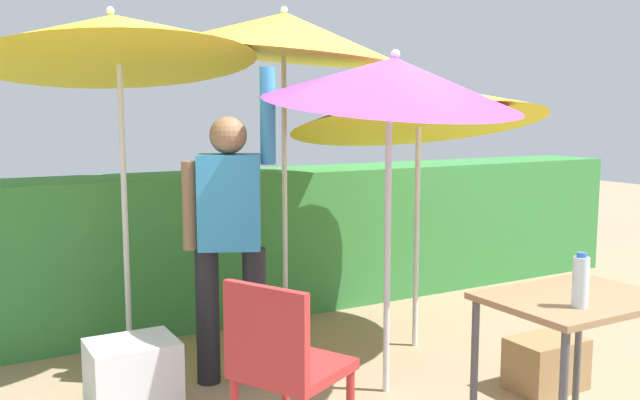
# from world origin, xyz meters

# --- Properties ---
(ground_plane) EXTENTS (24.00, 24.00, 0.00)m
(ground_plane) POSITION_xyz_m (0.00, 0.00, 0.00)
(ground_plane) COLOR #9E8466
(hedge_row) EXTENTS (8.00, 0.70, 1.15)m
(hedge_row) POSITION_xyz_m (0.00, 1.80, 0.58)
(hedge_row) COLOR #38843D
(hedge_row) RESTS_ON ground_plane
(umbrella_rainbow) EXTENTS (1.46, 1.48, 2.04)m
(umbrella_rainbow) POSITION_xyz_m (0.24, -0.09, 1.79)
(umbrella_rainbow) COLOR silver
(umbrella_rainbow) RESTS_ON ground_plane
(umbrella_orange) EXTENTS (1.73, 1.72, 2.41)m
(umbrella_orange) POSITION_xyz_m (0.17, 1.11, 2.16)
(umbrella_orange) COLOR silver
(umbrella_orange) RESTS_ON ground_plane
(umbrella_yellow) EXTENTS (1.73, 1.73, 2.01)m
(umbrella_yellow) POSITION_xyz_m (0.83, 0.46, 1.67)
(umbrella_yellow) COLOR silver
(umbrella_yellow) RESTS_ON ground_plane
(umbrella_navy) EXTENTS (1.73, 1.75, 2.34)m
(umbrella_navy) POSITION_xyz_m (-0.99, 1.11, 2.06)
(umbrella_navy) COLOR silver
(umbrella_navy) RESTS_ON ground_plane
(person_vendor) EXTENTS (0.53, 0.35, 1.88)m
(person_vendor) POSITION_xyz_m (-0.51, 0.49, 0.93)
(person_vendor) COLOR black
(person_vendor) RESTS_ON ground_plane
(chair_plastic) EXTENTS (0.59, 0.59, 0.89)m
(chair_plastic) POSITION_xyz_m (-0.70, -0.60, 0.51)
(chair_plastic) COLOR #B72D2D
(chair_plastic) RESTS_ON ground_plane
(cooler_box) EXTENTS (0.46, 0.36, 0.42)m
(cooler_box) POSITION_xyz_m (-1.15, 0.30, 0.21)
(cooler_box) COLOR silver
(cooler_box) RESTS_ON ground_plane
(crate_cardboard) EXTENTS (0.44, 0.30, 0.30)m
(crate_cardboard) POSITION_xyz_m (1.06, -0.53, 0.15)
(crate_cardboard) COLOR #9E7A4C
(crate_cardboard) RESTS_ON ground_plane
(folding_table) EXTENTS (0.80, 0.60, 0.78)m
(folding_table) POSITION_xyz_m (0.52, -1.15, 0.69)
(folding_table) COLOR #4C4C51
(folding_table) RESTS_ON ground_plane
(bottle_water) EXTENTS (0.07, 0.07, 0.24)m
(bottle_water) POSITION_xyz_m (0.39, -1.29, 0.90)
(bottle_water) COLOR silver
(bottle_water) RESTS_ON folding_table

